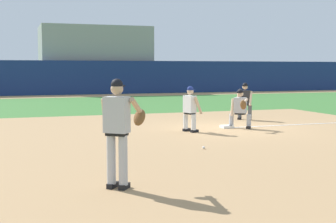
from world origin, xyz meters
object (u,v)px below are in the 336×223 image
at_px(pitcher, 119,127).
at_px(baseball, 204,148).
at_px(baserunner, 190,107).
at_px(first_baseman, 240,107).
at_px(umpire, 245,100).
at_px(first_base_bag, 227,127).

bearing_deg(pitcher, baseball, 47.11).
height_order(baseball, baserunner, baserunner).
bearing_deg(first_baseman, baseball, -129.76).
distance_m(baseball, baserunner, 3.27).
distance_m(baseball, pitcher, 4.35).
relative_size(baseball, pitcher, 0.04).
bearing_deg(umpire, pitcher, -128.87).
bearing_deg(pitcher, first_baseman, 48.68).
bearing_deg(pitcher, umpire, 51.13).
distance_m(baseball, first_baseman, 4.34).
bearing_deg(pitcher, first_base_bag, 51.77).
bearing_deg(baserunner, first_base_bag, 18.13).
bearing_deg(baseball, umpire, 53.56).
bearing_deg(baseball, baserunner, 74.68).
height_order(first_base_bag, umpire, umpire).
distance_m(pitcher, baserunner, 7.20).
xyz_separation_m(first_base_bag, first_baseman, (0.37, -0.28, 0.69)).
height_order(first_base_bag, pitcher, pitcher).
xyz_separation_m(first_baseman, umpire, (1.43, 2.35, 0.06)).
bearing_deg(first_baseman, pitcher, -131.32).
xyz_separation_m(pitcher, umpire, (7.05, 8.74, -0.27)).
relative_size(first_baseman, baserunner, 0.92).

